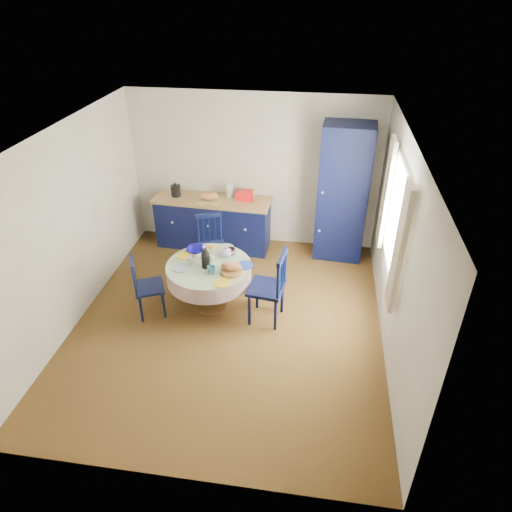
{
  "coord_description": "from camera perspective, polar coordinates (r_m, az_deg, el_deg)",
  "views": [
    {
      "loc": [
        1.05,
        -4.61,
        3.98
      ],
      "look_at": [
        0.34,
        0.2,
        0.94
      ],
      "focal_mm": 32.0,
      "sensor_mm": 36.0,
      "label": 1
    }
  ],
  "objects": [
    {
      "name": "ceiling",
      "position": [
        4.95,
        -4.35,
        14.53
      ],
      "size": [
        4.5,
        4.5,
        0.0
      ],
      "primitive_type": "plane",
      "rotation": [
        3.14,
        0.0,
        0.0
      ],
      "color": "white",
      "rests_on": "wall_back"
    },
    {
      "name": "mug_d",
      "position": [
        6.34,
        -6.27,
        0.88
      ],
      "size": [
        0.09,
        0.09,
        0.09
      ],
      "primitive_type": "imported",
      "color": "silver",
      "rests_on": "dining_table"
    },
    {
      "name": "mug_b",
      "position": [
        5.87,
        -5.62,
        -1.76
      ],
      "size": [
        0.11,
        0.11,
        0.1
      ],
      "primitive_type": "imported",
      "color": "#2A5F6D",
      "rests_on": "dining_table"
    },
    {
      "name": "wall_right",
      "position": [
        5.44,
        17.28,
        0.28
      ],
      "size": [
        0.02,
        4.5,
        2.5
      ],
      "primitive_type": "cube",
      "color": "silver",
      "rests_on": "floor"
    },
    {
      "name": "mug_a",
      "position": [
        6.12,
        -7.95,
        -0.45
      ],
      "size": [
        0.12,
        0.12,
        0.09
      ],
      "primitive_type": "imported",
      "color": "silver",
      "rests_on": "dining_table"
    },
    {
      "name": "floor",
      "position": [
        6.18,
        -3.41,
        -8.18
      ],
      "size": [
        4.5,
        4.5,
        0.0
      ],
      "primitive_type": "plane",
      "color": "black",
      "rests_on": "ground"
    },
    {
      "name": "pantry_cabinet",
      "position": [
        7.2,
        10.83,
        7.68
      ],
      "size": [
        0.79,
        0.59,
        2.16
      ],
      "rotation": [
        0.0,
        0.0,
        -0.07
      ],
      "color": "black",
      "rests_on": "floor"
    },
    {
      "name": "chair_left",
      "position": [
        6.22,
        -13.58,
        -3.66
      ],
      "size": [
        0.51,
        0.52,
        0.88
      ],
      "rotation": [
        0.0,
        0.0,
        2.01
      ],
      "color": "black",
      "rests_on": "floor"
    },
    {
      "name": "kitchen_counter",
      "position": [
        7.65,
        -5.37,
        4.31
      ],
      "size": [
        1.94,
        0.7,
        1.09
      ],
      "rotation": [
        0.0,
        0.0,
        -0.05
      ],
      "color": "black",
      "rests_on": "floor"
    },
    {
      "name": "wall_left",
      "position": [
        6.16,
        -22.37,
        3.14
      ],
      "size": [
        0.02,
        4.5,
        2.5
      ],
      "primitive_type": "cube",
      "color": "silver",
      "rests_on": "floor"
    },
    {
      "name": "wall_back",
      "position": [
        7.45,
        -0.26,
        10.52
      ],
      "size": [
        4.0,
        0.02,
        2.5
      ],
      "primitive_type": "cube",
      "color": "silver",
      "rests_on": "floor"
    },
    {
      "name": "window",
      "position": [
        5.56,
        16.91,
        4.33
      ],
      "size": [
        0.1,
        1.74,
        1.45
      ],
      "color": "white",
      "rests_on": "wall_right"
    },
    {
      "name": "chair_far",
      "position": [
        6.89,
        -5.61,
        1.3
      ],
      "size": [
        0.54,
        0.53,
        0.95
      ],
      "rotation": [
        0.0,
        0.0,
        0.38
      ],
      "color": "black",
      "rests_on": "floor"
    },
    {
      "name": "dining_table",
      "position": [
        6.13,
        -5.78,
        -2.03
      ],
      "size": [
        1.16,
        1.14,
        0.96
      ],
      "color": "#542E18",
      "rests_on": "floor"
    },
    {
      "name": "chair_right",
      "position": [
        5.9,
        1.71,
        -3.87
      ],
      "size": [
        0.5,
        0.52,
        1.04
      ],
      "rotation": [
        0.0,
        0.0,
        -1.71
      ],
      "color": "black",
      "rests_on": "floor"
    },
    {
      "name": "mug_c",
      "position": [
        6.23,
        -3.19,
        0.53
      ],
      "size": [
        0.13,
        0.13,
        0.1
      ],
      "primitive_type": "imported",
      "color": "black",
      "rests_on": "dining_table"
    },
    {
      "name": "cobalt_bowl",
      "position": [
        6.35,
        -7.54,
        0.76
      ],
      "size": [
        0.25,
        0.25,
        0.06
      ],
      "primitive_type": "imported",
      "color": "#0A0572",
      "rests_on": "dining_table"
    }
  ]
}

